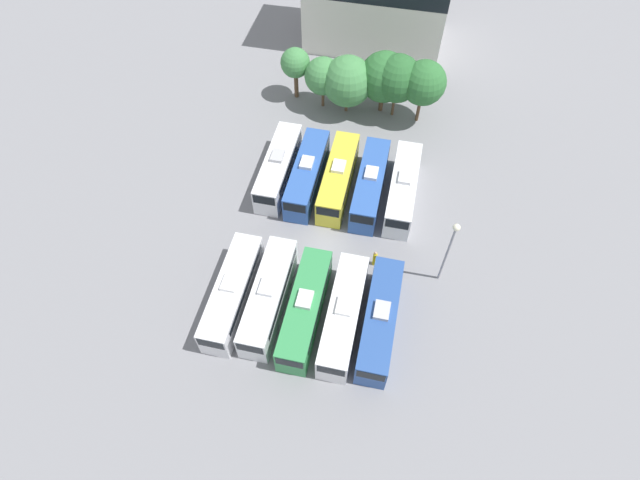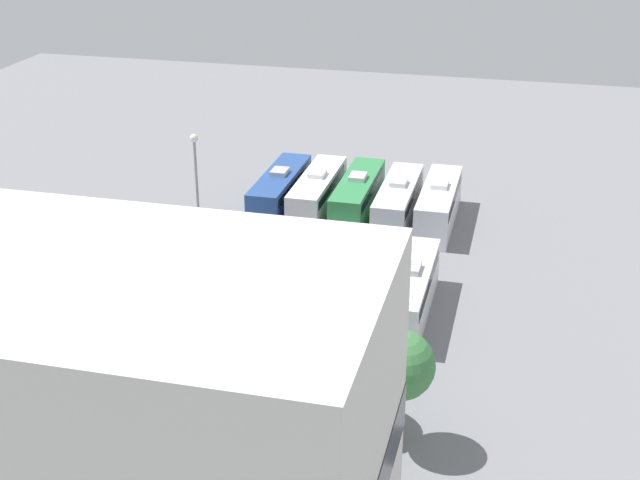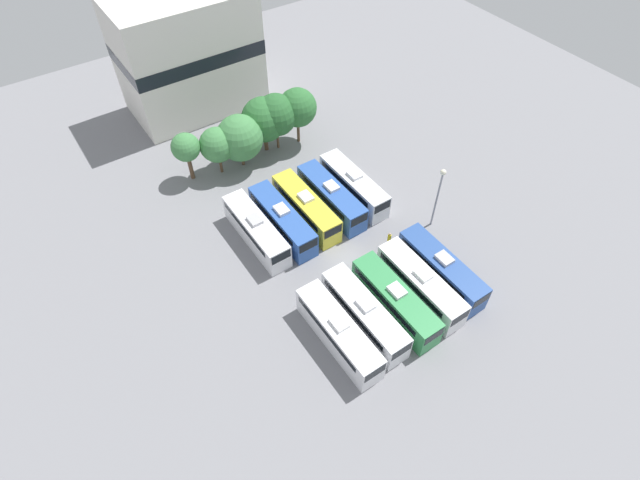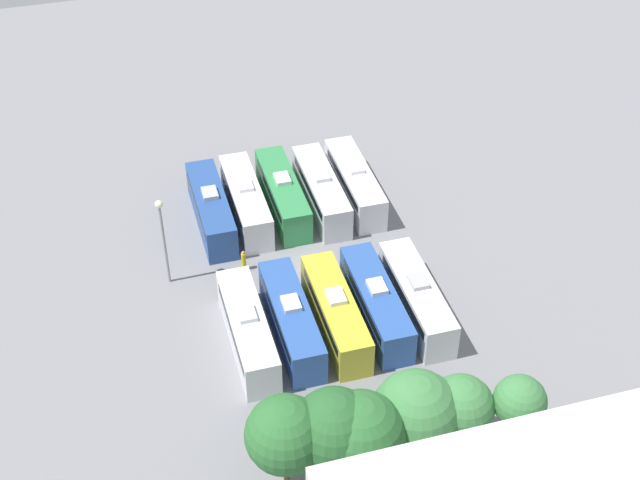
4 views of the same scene
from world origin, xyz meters
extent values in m
plane|color=gray|center=(0.00, 0.00, 0.00)|extent=(107.82, 107.82, 0.00)
cube|color=silver|center=(-6.17, -7.29, 1.50)|extent=(2.41, 10.07, 3.00)
cube|color=black|center=(-6.17, -7.03, 2.32)|extent=(2.45, 8.56, 0.66)
cube|color=black|center=(-6.17, -12.31, 2.33)|extent=(2.12, 0.08, 1.05)
cube|color=white|center=(-6.17, -7.29, 3.18)|extent=(1.20, 1.60, 0.35)
cube|color=silver|center=(-3.15, -7.00, 1.50)|extent=(2.41, 10.07, 3.00)
cube|color=black|center=(-3.15, -6.75, 2.32)|extent=(2.45, 8.56, 0.66)
cube|color=black|center=(-3.15, -12.03, 2.33)|extent=(2.12, 0.08, 1.05)
cube|color=silver|center=(-3.15, -7.00, 3.18)|extent=(1.20, 1.60, 0.35)
cube|color=#338C4C|center=(0.04, -7.45, 1.50)|extent=(2.41, 10.07, 3.00)
cube|color=black|center=(0.04, -7.20, 2.32)|extent=(2.45, 8.56, 0.66)
cube|color=black|center=(0.04, -12.48, 2.33)|extent=(2.12, 0.08, 1.05)
cube|color=silver|center=(0.04, -7.45, 3.18)|extent=(1.20, 1.60, 0.35)
cube|color=white|center=(3.19, -7.38, 1.50)|extent=(2.41, 10.07, 3.00)
cube|color=black|center=(3.19, -7.12, 2.32)|extent=(2.45, 8.56, 0.66)
cube|color=black|center=(3.19, -12.40, 2.33)|extent=(2.12, 0.08, 1.05)
cube|color=white|center=(3.19, -7.38, 3.18)|extent=(1.20, 1.60, 0.35)
cube|color=#284C93|center=(6.11, -7.12, 1.50)|extent=(2.41, 10.07, 3.00)
cube|color=black|center=(6.11, -6.87, 2.32)|extent=(2.45, 8.56, 0.66)
cube|color=black|center=(6.11, -12.14, 2.33)|extent=(2.12, 0.08, 1.05)
cube|color=#B2B2B7|center=(6.11, -7.12, 3.18)|extent=(1.20, 1.60, 0.35)
cube|color=silver|center=(-6.20, 7.30, 1.50)|extent=(2.41, 10.07, 3.00)
cube|color=black|center=(-6.20, 7.55, 2.32)|extent=(2.45, 8.56, 0.66)
cube|color=black|center=(-6.20, 2.27, 2.33)|extent=(2.12, 0.08, 1.05)
cube|color=#B2B2B7|center=(-6.20, 7.30, 3.18)|extent=(1.20, 1.60, 0.35)
cube|color=#2D56A8|center=(-3.22, 7.03, 1.50)|extent=(2.41, 10.07, 3.00)
cube|color=black|center=(-3.22, 7.28, 2.32)|extent=(2.45, 8.56, 0.66)
cube|color=black|center=(-3.22, 2.00, 2.33)|extent=(2.12, 0.08, 1.05)
cube|color=silver|center=(-3.22, 7.03, 3.18)|extent=(1.20, 1.60, 0.35)
cube|color=gold|center=(-0.14, 7.20, 1.50)|extent=(2.41, 10.07, 3.00)
cube|color=black|center=(-0.14, 7.45, 2.32)|extent=(2.45, 8.56, 0.66)
cube|color=black|center=(-0.14, 2.18, 2.33)|extent=(2.12, 0.08, 1.05)
cube|color=white|center=(-0.14, 7.20, 3.18)|extent=(1.20, 1.60, 0.35)
cube|color=#2D56A8|center=(3.04, 7.01, 1.50)|extent=(2.41, 10.07, 3.00)
cube|color=black|center=(3.04, 7.27, 2.32)|extent=(2.45, 8.56, 0.66)
cube|color=black|center=(3.04, 1.99, 2.33)|extent=(2.12, 0.08, 1.05)
cube|color=silver|center=(3.04, 7.01, 3.18)|extent=(1.20, 1.60, 0.35)
cube|color=silver|center=(6.20, 7.16, 1.50)|extent=(2.41, 10.07, 3.00)
cube|color=black|center=(6.20, 7.41, 2.32)|extent=(2.45, 8.56, 0.66)
cube|color=black|center=(6.20, 2.14, 2.33)|extent=(2.12, 0.08, 1.05)
cube|color=silver|center=(6.20, 7.16, 3.18)|extent=(1.20, 1.60, 0.35)
cylinder|color=gold|center=(4.80, -0.91, 0.79)|extent=(0.36, 0.36, 1.59)
sphere|color=tan|center=(4.80, -0.91, 1.71)|extent=(0.24, 0.24, 0.24)
cylinder|color=gray|center=(10.55, -1.15, 3.59)|extent=(0.20, 0.20, 7.18)
sphere|color=#EAE5C6|center=(10.55, -1.15, 7.36)|extent=(0.60, 0.60, 0.60)
cylinder|color=brown|center=(-7.64, 20.26, 1.68)|extent=(0.49, 0.49, 3.36)
sphere|color=#428447|center=(-7.64, 20.26, 4.51)|extent=(3.28, 3.28, 3.28)
cylinder|color=brown|center=(-4.30, 19.33, 1.27)|extent=(0.33, 0.33, 2.55)
sphere|color=#428447|center=(-4.30, 19.33, 3.98)|extent=(4.10, 4.10, 4.10)
cylinder|color=brown|center=(-1.54, 19.05, 1.02)|extent=(0.35, 0.35, 2.03)
sphere|color=#428447|center=(-1.54, 19.05, 3.95)|extent=(5.48, 5.48, 5.48)
cylinder|color=brown|center=(2.26, 20.01, 1.26)|extent=(0.50, 0.50, 2.52)
sphere|color=#2D6B33|center=(2.26, 20.01, 4.42)|extent=(5.42, 5.42, 5.42)
cylinder|color=brown|center=(3.67, 19.51, 1.52)|extent=(0.31, 0.31, 3.04)
sphere|color=#28602D|center=(3.67, 19.51, 4.82)|extent=(5.08, 5.08, 5.08)
cylinder|color=brown|center=(6.49, 19.16, 1.66)|extent=(0.37, 0.37, 3.32)
sphere|color=#2D6B33|center=(6.49, 19.16, 4.97)|extent=(4.72, 4.72, 4.72)
cube|color=silver|center=(-0.63, 33.79, 7.48)|extent=(16.79, 10.25, 14.97)
cube|color=black|center=(-0.63, 33.79, 8.23)|extent=(16.85, 10.31, 1.80)
camera|label=1|loc=(5.32, -25.71, 37.68)|focal=28.00mm
camera|label=2|loc=(-12.46, 54.81, 26.24)|focal=50.00mm
camera|label=3|loc=(-20.17, -25.05, 39.48)|focal=28.00mm
camera|label=4|loc=(13.31, 50.31, 45.72)|focal=50.00mm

